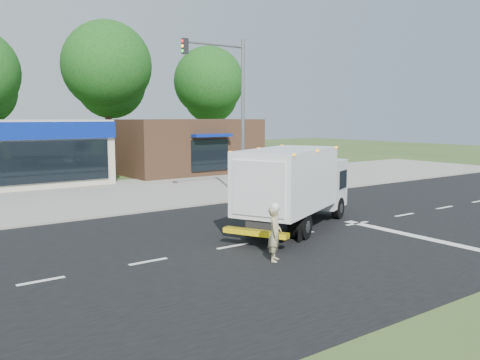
{
  "coord_description": "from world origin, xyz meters",
  "views": [
    {
      "loc": [
        -12.26,
        -13.14,
        4.19
      ],
      "look_at": [
        -0.54,
        2.98,
        1.7
      ],
      "focal_mm": 38.0,
      "sensor_mm": 36.0,
      "label": 1
    }
  ],
  "objects": [
    {
      "name": "ground",
      "position": [
        0.0,
        0.0,
        0.0
      ],
      "size": [
        120.0,
        120.0,
        0.0
      ],
      "primitive_type": "plane",
      "color": "#385123",
      "rests_on": "ground"
    },
    {
      "name": "road_asphalt",
      "position": [
        0.0,
        0.0,
        0.0
      ],
      "size": [
        60.0,
        14.0,
        0.02
      ],
      "primitive_type": "cube",
      "color": "black",
      "rests_on": "ground"
    },
    {
      "name": "sidewalk",
      "position": [
        0.0,
        8.2,
        0.06
      ],
      "size": [
        60.0,
        2.4,
        0.12
      ],
      "primitive_type": "cube",
      "color": "gray",
      "rests_on": "ground"
    },
    {
      "name": "parking_apron",
      "position": [
        0.0,
        14.0,
        0.01
      ],
      "size": [
        60.0,
        9.0,
        0.02
      ],
      "primitive_type": "cube",
      "color": "gray",
      "rests_on": "ground"
    },
    {
      "name": "lane_markings",
      "position": [
        1.35,
        -1.35,
        0.02
      ],
      "size": [
        55.2,
        7.0,
        0.01
      ],
      "color": "silver",
      "rests_on": "road_asphalt"
    },
    {
      "name": "ems_box_truck",
      "position": [
        0.41,
        0.81,
        1.77
      ],
      "size": [
        7.14,
        4.92,
        3.06
      ],
      "rotation": [
        0.0,
        0.0,
        0.45
      ],
      "color": "black",
      "rests_on": "ground"
    },
    {
      "name": "emergency_worker",
      "position": [
        -2.97,
        -2.08,
        0.85
      ],
      "size": [
        0.7,
        0.69,
        1.73
      ],
      "rotation": [
        0.0,
        0.0,
        0.76
      ],
      "color": "tan",
      "rests_on": "ground"
    },
    {
      "name": "brown_storefront",
      "position": [
        7.0,
        19.98,
        2.0
      ],
      "size": [
        10.0,
        6.7,
        4.0
      ],
      "color": "#382316",
      "rests_on": "ground"
    },
    {
      "name": "traffic_signal_pole",
      "position": [
        2.35,
        7.6,
        4.92
      ],
      "size": [
        3.51,
        0.25,
        8.0
      ],
      "color": "gray",
      "rests_on": "ground"
    },
    {
      "name": "background_trees",
      "position": [
        -0.85,
        28.16,
        7.38
      ],
      "size": [
        36.77,
        7.39,
        12.1
      ],
      "color": "#332114",
      "rests_on": "ground"
    }
  ]
}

